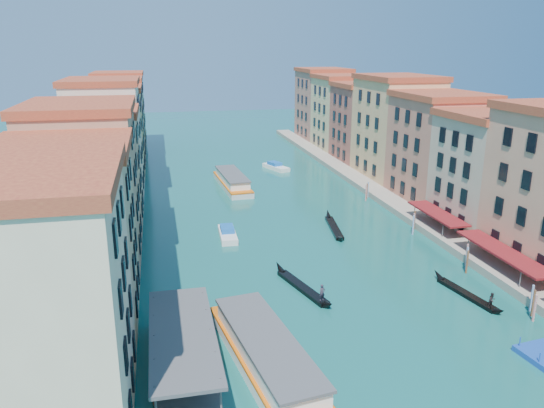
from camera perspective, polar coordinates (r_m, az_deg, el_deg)
The scene contains 14 objects.
left_bank_palazzos at distance 94.22m, azimuth -17.68°, elevation 5.65°, with size 12.80×128.40×21.00m.
right_bank_palazzos at distance 105.22m, azimuth 14.50°, elevation 7.00°, with size 12.80×128.40×21.00m.
quay at distance 103.80m, azimuth 10.18°, elevation 1.92°, with size 4.00×140.00×1.00m, color gray.
restaurant_awnings at distance 68.19m, azimuth 23.89°, elevation -4.91°, with size 3.20×44.55×3.12m.
vaporetto_stop at distance 46.81m, azimuth -9.50°, elevation -15.78°, with size 5.40×16.40×3.65m.
mooring_poles_right at distance 71.55m, azimuth 19.04°, elevation -4.83°, with size 1.44×54.24×3.20m.
mooring_poles_left at distance 46.89m, azimuth -12.66°, elevation -16.11°, with size 0.24×8.24×3.20m.
vaporetto_near at distance 46.38m, azimuth -0.55°, elevation -15.96°, with size 7.58×20.82×3.03m.
vaporetto_far at distance 103.39m, azimuth -4.30°, elevation 2.50°, with size 5.41×18.79×2.76m.
gondola_fore at distance 60.46m, azimuth 3.27°, elevation -8.80°, with size 4.32×12.40×2.52m.
gondola_right at distance 62.46m, azimuth 20.34°, elevation -9.02°, with size 2.87×11.11×2.23m.
gondola_far at distance 80.17m, azimuth 6.66°, elevation -2.41°, with size 2.89×12.87×1.83m.
motorboat_mid at distance 76.42m, azimuth -4.81°, elevation -3.16°, with size 2.52×7.27×1.49m.
motorboat_far at distance 118.41m, azimuth 0.40°, elevation 4.05°, with size 4.97×8.03×1.59m.
Camera 1 is at (-17.08, -27.63, 26.32)m, focal length 35.00 mm.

